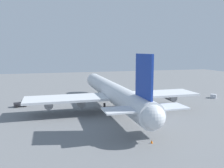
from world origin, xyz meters
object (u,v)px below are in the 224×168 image
cargo_container_fore (213,96)px  safety_cone_tail (152,142)px  cargo_airplane (112,92)px  cargo_loader (21,103)px  safety_cone_nose (101,92)px

cargo_container_fore → safety_cone_tail: cargo_container_fore is taller
cargo_airplane → cargo_container_fore: cargo_airplane is taller
cargo_airplane → cargo_loader: 33.04m
cargo_loader → safety_cone_nose: size_ratio=6.19×
cargo_airplane → cargo_container_fore: bearing=-81.3°
cargo_airplane → cargo_container_fore: size_ratio=20.85×
cargo_airplane → cargo_container_fore: (7.11, -46.32, -5.12)m
safety_cone_nose → safety_cone_tail: bearing=177.0°
cargo_loader → safety_cone_nose: cargo_loader is taller
cargo_container_fore → safety_cone_nose: 49.61m
cargo_loader → safety_cone_nose: bearing=-59.3°
safety_cone_nose → safety_cone_tail: 63.60m
cargo_loader → cargo_container_fore: (-4.88, -76.73, -0.34)m
cargo_airplane → safety_cone_tail: size_ratio=93.96×
cargo_loader → safety_cone_tail: bearing=-144.8°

